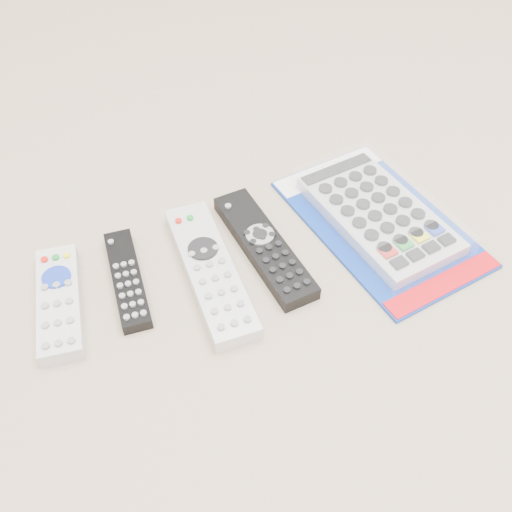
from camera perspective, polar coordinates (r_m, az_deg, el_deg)
name	(u,v)px	position (r m, az deg, el deg)	size (l,w,h in m)	color
remote_small_grey	(59,302)	(0.73, -19.07, -4.36)	(0.08, 0.17, 0.03)	#B8B8BA
remote_slim_black	(127,279)	(0.73, -12.75, -2.26)	(0.06, 0.16, 0.02)	black
remote_silver_dvd	(210,271)	(0.72, -4.60, -1.48)	(0.08, 0.23, 0.03)	silver
remote_large_black	(264,246)	(0.75, 0.82, 1.01)	(0.06, 0.21, 0.02)	black
jumbo_remote_packaged	(379,213)	(0.80, 12.16, 4.19)	(0.20, 0.30, 0.04)	#0D3195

